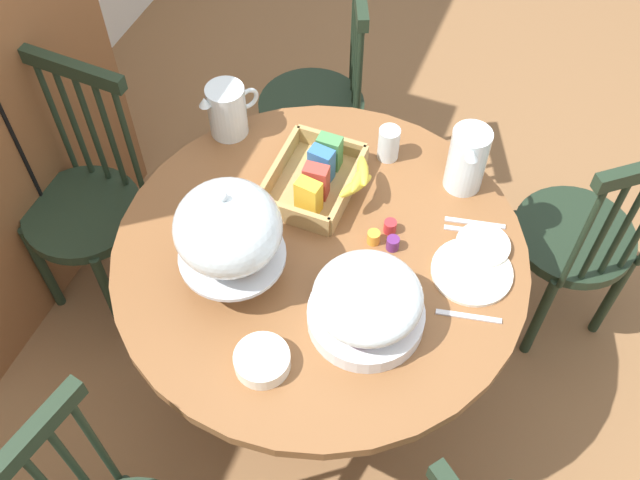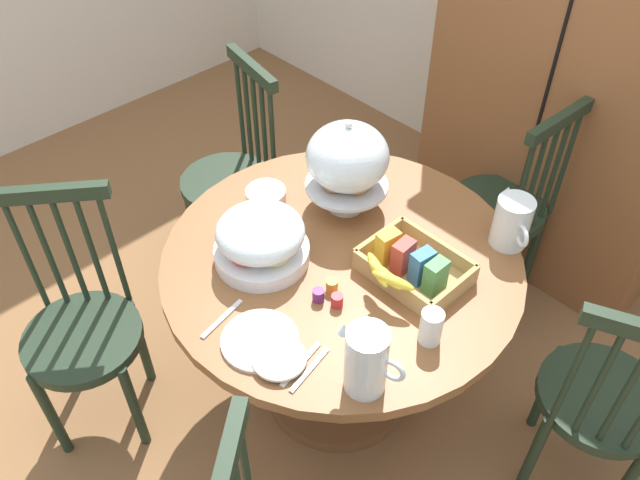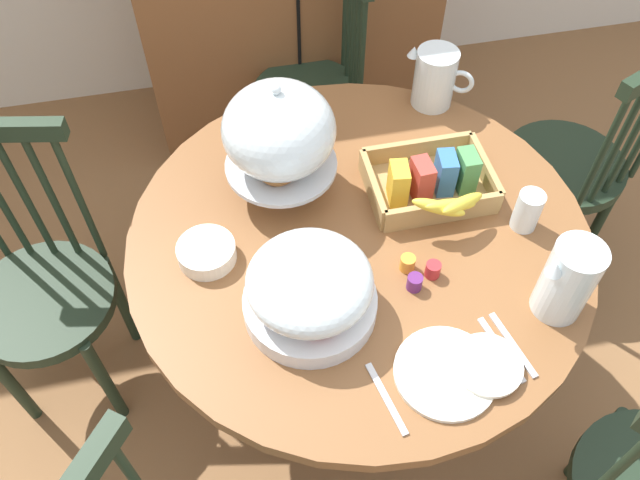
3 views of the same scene
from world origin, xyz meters
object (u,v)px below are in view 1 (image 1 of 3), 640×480
object	(u,v)px
windsor_chair_far_side	(578,241)
cereal_basket	(320,178)
windsor_chair_near_window	(87,208)
china_plate_large	(472,271)
fruit_platter_covered	(367,304)
drinking_glass	(389,144)
cereal_bowl	(262,361)
windsor_chair_host_seat	(318,106)
pastry_stand_with_dome	(228,231)
china_plate_small	(483,245)
dining_table	(320,294)
milk_pitcher	(467,161)
orange_juice_pitcher	(228,112)

from	to	relation	value
windsor_chair_far_side	cereal_basket	size ratio (longest dim) A/B	3.09
windsor_chair_near_window	china_plate_large	distance (m)	1.31
china_plate_large	fruit_platter_covered	bearing A→B (deg)	138.90
windsor_chair_far_side	drinking_glass	bearing A→B (deg)	101.89
cereal_bowl	fruit_platter_covered	bearing A→B (deg)	-42.62
windsor_chair_near_window	windsor_chair_host_seat	size ratio (longest dim) A/B	1.00
pastry_stand_with_dome	windsor_chair_far_side	bearing A→B (deg)	-51.34
windsor_chair_far_side	china_plate_small	bearing A→B (deg)	142.56
cereal_basket	cereal_bowl	xyz separation A→B (m)	(-0.58, -0.08, -0.02)
windsor_chair_far_side	drinking_glass	xyz separation A→B (m)	(-0.13, 0.63, 0.34)
windsor_chair_far_side	china_plate_small	world-z (taller)	windsor_chair_far_side
dining_table	milk_pitcher	bearing A→B (deg)	-37.93
fruit_platter_covered	milk_pitcher	size ratio (longest dim) A/B	1.44
windsor_chair_host_seat	windsor_chair_far_side	bearing A→B (deg)	-104.98
dining_table	cereal_basket	xyz separation A→B (m)	(0.21, 0.08, 0.27)
windsor_chair_host_seat	milk_pitcher	world-z (taller)	windsor_chair_host_seat
dining_table	cereal_basket	size ratio (longest dim) A/B	3.64
dining_table	china_plate_large	size ratio (longest dim) A/B	5.23
dining_table	cereal_bowl	bearing A→B (deg)	179.46
fruit_platter_covered	windsor_chair_far_side	bearing A→B (deg)	-35.53
windsor_chair_near_window	fruit_platter_covered	size ratio (longest dim) A/B	3.25
cereal_basket	windsor_chair_far_side	bearing A→B (deg)	-67.04
dining_table	pastry_stand_with_dome	world-z (taller)	pastry_stand_with_dome
windsor_chair_near_window	china_plate_large	size ratio (longest dim) A/B	4.43
fruit_platter_covered	pastry_stand_with_dome	bearing A→B (deg)	89.43
windsor_chair_host_seat	fruit_platter_covered	bearing A→B (deg)	-151.84
windsor_chair_near_window	orange_juice_pitcher	bearing A→B (deg)	-59.54
pastry_stand_with_dome	orange_juice_pitcher	bearing A→B (deg)	27.40
orange_juice_pitcher	fruit_platter_covered	bearing A→B (deg)	-128.15
windsor_chair_far_side	fruit_platter_covered	xyz separation A→B (m)	(-0.70, 0.50, 0.37)
drinking_glass	dining_table	bearing A→B (deg)	171.62
windsor_chair_far_side	drinking_glass	distance (m)	0.73
china_plate_large	cereal_bowl	size ratio (longest dim) A/B	1.57
pastry_stand_with_dome	cereal_bowl	world-z (taller)	pastry_stand_with_dome
pastry_stand_with_dome	china_plate_small	xyz separation A→B (m)	(0.33, -0.59, -0.18)
dining_table	windsor_chair_host_seat	world-z (taller)	windsor_chair_host_seat
windsor_chair_far_side	milk_pitcher	xyz separation A→B (m)	(-0.15, 0.39, 0.38)
windsor_chair_host_seat	orange_juice_pitcher	xyz separation A→B (m)	(-0.49, 0.10, 0.37)
windsor_chair_near_window	drinking_glass	distance (m)	1.05
drinking_glass	orange_juice_pitcher	bearing A→B (deg)	99.08
windsor_chair_near_window	drinking_glass	size ratio (longest dim) A/B	8.86
china_plate_large	cereal_bowl	distance (m)	0.62
fruit_platter_covered	china_plate_large	world-z (taller)	fruit_platter_covered
windsor_chair_far_side	pastry_stand_with_dome	xyz separation A→B (m)	(-0.70, 0.87, 0.49)
orange_juice_pitcher	milk_pitcher	world-z (taller)	milk_pitcher
dining_table	cereal_bowl	size ratio (longest dim) A/B	8.22
windsor_chair_near_window	cereal_basket	bearing A→B (deg)	-79.75
windsor_chair_host_seat	pastry_stand_with_dome	world-z (taller)	pastry_stand_with_dome
milk_pitcher	orange_juice_pitcher	bearing A→B (deg)	94.43
pastry_stand_with_dome	fruit_platter_covered	xyz separation A→B (m)	(-0.00, -0.37, -0.11)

